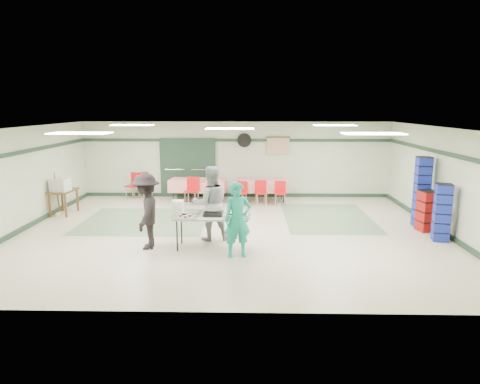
{
  "coord_description": "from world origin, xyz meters",
  "views": [
    {
      "loc": [
        0.5,
        -10.79,
        3.21
      ],
      "look_at": [
        0.26,
        -0.3,
        1.12
      ],
      "focal_mm": 32.0,
      "sensor_mm": 36.0,
      "label": 1
    }
  ],
  "objects_px": {
    "crate_stack_red": "(427,211)",
    "printer_table": "(63,193)",
    "dining_table_a": "(262,185)",
    "dining_table_b": "(198,185)",
    "chair_loose_a": "(144,182)",
    "office_printer": "(60,185)",
    "volunteer_grey": "(211,203)",
    "chair_d": "(192,188)",
    "volunteer_dark": "(146,211)",
    "volunteer_teal": "(238,220)",
    "chair_c": "(280,191)",
    "chair_a": "(261,190)",
    "chair_b": "(241,191)",
    "crate_stack_blue_a": "(442,213)",
    "broom": "(57,193)",
    "crate_stack_blue_b": "(422,192)",
    "chair_loose_b": "(135,183)",
    "serving_table": "(211,218)"
  },
  "relations": [
    {
      "from": "crate_stack_red",
      "to": "printer_table",
      "type": "bearing_deg",
      "value": 171.32
    },
    {
      "from": "dining_table_a",
      "to": "dining_table_b",
      "type": "relative_size",
      "value": 0.91
    },
    {
      "from": "chair_loose_a",
      "to": "office_printer",
      "type": "distance_m",
      "value": 3.13
    },
    {
      "from": "volunteer_grey",
      "to": "chair_d",
      "type": "distance_m",
      "value": 3.95
    },
    {
      "from": "volunteer_grey",
      "to": "office_printer",
      "type": "height_order",
      "value": "volunteer_grey"
    },
    {
      "from": "office_printer",
      "to": "crate_stack_red",
      "type": "bearing_deg",
      "value": -0.21
    },
    {
      "from": "crate_stack_red",
      "to": "volunteer_dark",
      "type": "bearing_deg",
      "value": -167.57
    },
    {
      "from": "dining_table_a",
      "to": "crate_stack_red",
      "type": "bearing_deg",
      "value": -41.61
    },
    {
      "from": "chair_d",
      "to": "volunteer_teal",
      "type": "bearing_deg",
      "value": -61.03
    },
    {
      "from": "dining_table_b",
      "to": "printer_table",
      "type": "distance_m",
      "value": 4.32
    },
    {
      "from": "volunteer_dark",
      "to": "chair_d",
      "type": "relative_size",
      "value": 1.88
    },
    {
      "from": "volunteer_teal",
      "to": "crate_stack_red",
      "type": "relative_size",
      "value": 1.53
    },
    {
      "from": "chair_c",
      "to": "chair_a",
      "type": "bearing_deg",
      "value": -177.95
    },
    {
      "from": "chair_b",
      "to": "dining_table_b",
      "type": "bearing_deg",
      "value": -177.03
    },
    {
      "from": "dining_table_b",
      "to": "crate_stack_blue_a",
      "type": "bearing_deg",
      "value": -29.88
    },
    {
      "from": "volunteer_grey",
      "to": "printer_table",
      "type": "height_order",
      "value": "volunteer_grey"
    },
    {
      "from": "volunteer_grey",
      "to": "broom",
      "type": "bearing_deg",
      "value": -38.19
    },
    {
      "from": "dining_table_a",
      "to": "crate_stack_blue_b",
      "type": "distance_m",
      "value": 5.25
    },
    {
      "from": "chair_b",
      "to": "printer_table",
      "type": "xyz_separation_m",
      "value": [
        -5.37,
        -1.36,
        0.17
      ]
    },
    {
      "from": "crate_stack_blue_a",
      "to": "printer_table",
      "type": "bearing_deg",
      "value": 166.79
    },
    {
      "from": "volunteer_teal",
      "to": "chair_c",
      "type": "xyz_separation_m",
      "value": [
        1.27,
        5.01,
        -0.34
      ]
    },
    {
      "from": "dining_table_a",
      "to": "chair_b",
      "type": "height_order",
      "value": "chair_b"
    },
    {
      "from": "dining_table_a",
      "to": "crate_stack_red",
      "type": "height_order",
      "value": "crate_stack_red"
    },
    {
      "from": "crate_stack_blue_a",
      "to": "office_printer",
      "type": "xyz_separation_m",
      "value": [
        -10.3,
        2.26,
        0.23
      ]
    },
    {
      "from": "crate_stack_red",
      "to": "office_printer",
      "type": "distance_m",
      "value": 10.4
    },
    {
      "from": "broom",
      "to": "office_printer",
      "type": "bearing_deg",
      "value": 29.64
    },
    {
      "from": "printer_table",
      "to": "office_printer",
      "type": "distance_m",
      "value": 0.33
    },
    {
      "from": "dining_table_b",
      "to": "chair_d",
      "type": "bearing_deg",
      "value": -97.83
    },
    {
      "from": "volunteer_grey",
      "to": "volunteer_dark",
      "type": "bearing_deg",
      "value": 12.37
    },
    {
      "from": "crate_stack_blue_a",
      "to": "printer_table",
      "type": "relative_size",
      "value": 1.45
    },
    {
      "from": "chair_loose_b",
      "to": "office_printer",
      "type": "relative_size",
      "value": 1.91
    },
    {
      "from": "volunteer_teal",
      "to": "chair_b",
      "type": "xyz_separation_m",
      "value": [
        -0.02,
        5.0,
        -0.34
      ]
    },
    {
      "from": "chair_d",
      "to": "broom",
      "type": "xyz_separation_m",
      "value": [
        -3.82,
        -1.6,
        0.11
      ]
    },
    {
      "from": "chair_c",
      "to": "crate_stack_blue_b",
      "type": "distance_m",
      "value": 4.43
    },
    {
      "from": "serving_table",
      "to": "chair_d",
      "type": "bearing_deg",
      "value": 104.05
    },
    {
      "from": "volunteer_grey",
      "to": "volunteer_dark",
      "type": "xyz_separation_m",
      "value": [
        -1.41,
        -0.68,
        -0.04
      ]
    },
    {
      "from": "chair_c",
      "to": "crate_stack_red",
      "type": "bearing_deg",
      "value": -36.78
    },
    {
      "from": "volunteer_grey",
      "to": "chair_loose_a",
      "type": "relative_size",
      "value": 1.94
    },
    {
      "from": "dining_table_b",
      "to": "office_printer",
      "type": "relative_size",
      "value": 4.04
    },
    {
      "from": "volunteer_teal",
      "to": "volunteer_dark",
      "type": "relative_size",
      "value": 0.94
    },
    {
      "from": "chair_loose_a",
      "to": "broom",
      "type": "xyz_separation_m",
      "value": [
        -1.98,
        -2.53,
        0.11
      ]
    },
    {
      "from": "volunteer_grey",
      "to": "crate_stack_blue_a",
      "type": "relative_size",
      "value": 1.29
    },
    {
      "from": "volunteer_grey",
      "to": "office_printer",
      "type": "bearing_deg",
      "value": -39.21
    },
    {
      "from": "chair_b",
      "to": "chair_d",
      "type": "relative_size",
      "value": 0.85
    },
    {
      "from": "chair_loose_b",
      "to": "broom",
      "type": "bearing_deg",
      "value": -100.31
    },
    {
      "from": "chair_d",
      "to": "chair_c",
      "type": "bearing_deg",
      "value": 10.49
    },
    {
      "from": "chair_b",
      "to": "volunteer_grey",
      "type": "bearing_deg",
      "value": -76.02
    },
    {
      "from": "chair_b",
      "to": "crate_stack_blue_b",
      "type": "distance_m",
      "value": 5.54
    },
    {
      "from": "dining_table_b",
      "to": "chair_b",
      "type": "height_order",
      "value": "chair_b"
    },
    {
      "from": "chair_loose_a",
      "to": "serving_table",
      "type": "bearing_deg",
      "value": -103.26
    }
  ]
}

